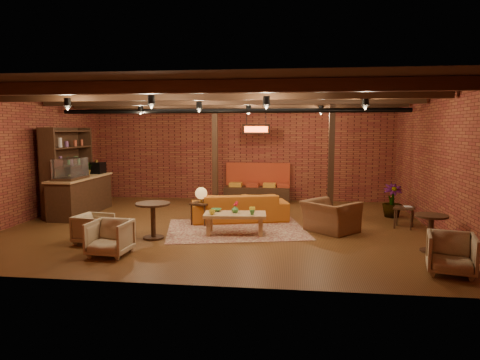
# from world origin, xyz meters

# --- Properties ---
(floor) EXTENTS (10.00, 10.00, 0.00)m
(floor) POSITION_xyz_m (0.00, 0.00, 0.00)
(floor) COLOR #442A11
(floor) RESTS_ON ground
(ceiling) EXTENTS (10.00, 8.00, 0.02)m
(ceiling) POSITION_xyz_m (0.00, 0.00, 3.20)
(ceiling) COLOR black
(ceiling) RESTS_ON wall_back
(wall_back) EXTENTS (10.00, 0.02, 3.20)m
(wall_back) POSITION_xyz_m (0.00, 4.00, 1.60)
(wall_back) COLOR maroon
(wall_back) RESTS_ON ground
(wall_front) EXTENTS (10.00, 0.02, 3.20)m
(wall_front) POSITION_xyz_m (0.00, -4.00, 1.60)
(wall_front) COLOR maroon
(wall_front) RESTS_ON ground
(wall_left) EXTENTS (0.02, 8.00, 3.20)m
(wall_left) POSITION_xyz_m (-5.00, 0.00, 1.60)
(wall_left) COLOR maroon
(wall_left) RESTS_ON ground
(wall_right) EXTENTS (0.02, 8.00, 3.20)m
(wall_right) POSITION_xyz_m (5.00, 0.00, 1.60)
(wall_right) COLOR maroon
(wall_right) RESTS_ON ground
(ceiling_beams) EXTENTS (9.80, 6.40, 0.22)m
(ceiling_beams) POSITION_xyz_m (0.00, 0.00, 3.08)
(ceiling_beams) COLOR black
(ceiling_beams) RESTS_ON ceiling
(ceiling_pipe) EXTENTS (9.60, 0.12, 0.12)m
(ceiling_pipe) POSITION_xyz_m (0.00, 1.60, 2.85)
(ceiling_pipe) COLOR black
(ceiling_pipe) RESTS_ON ceiling
(post_left) EXTENTS (0.16, 0.16, 3.20)m
(post_left) POSITION_xyz_m (-0.60, 2.60, 1.60)
(post_left) COLOR black
(post_left) RESTS_ON ground
(post_right) EXTENTS (0.16, 0.16, 3.20)m
(post_right) POSITION_xyz_m (2.80, 2.00, 1.60)
(post_right) COLOR black
(post_right) RESTS_ON ground
(service_counter) EXTENTS (0.80, 2.50, 1.60)m
(service_counter) POSITION_xyz_m (-4.10, 1.00, 0.80)
(service_counter) COLOR black
(service_counter) RESTS_ON ground
(plant_counter) EXTENTS (0.35, 0.39, 0.30)m
(plant_counter) POSITION_xyz_m (-4.00, 1.20, 1.22)
(plant_counter) COLOR #337F33
(plant_counter) RESTS_ON service_counter
(shelving_hutch) EXTENTS (0.52, 2.00, 2.40)m
(shelving_hutch) POSITION_xyz_m (-4.50, 1.10, 1.20)
(shelving_hutch) COLOR black
(shelving_hutch) RESTS_ON ground
(banquette) EXTENTS (2.10, 0.70, 1.00)m
(banquette) POSITION_xyz_m (0.60, 3.55, 0.50)
(banquette) COLOR #A4341B
(banquette) RESTS_ON ground
(service_sign) EXTENTS (0.86, 0.06, 0.30)m
(service_sign) POSITION_xyz_m (0.60, 3.10, 2.35)
(service_sign) COLOR #FF4819
(service_sign) RESTS_ON ceiling
(ceiling_spotlights) EXTENTS (6.40, 4.40, 0.28)m
(ceiling_spotlights) POSITION_xyz_m (0.00, 0.00, 2.86)
(ceiling_spotlights) COLOR black
(ceiling_spotlights) RESTS_ON ceiling
(rug) EXTENTS (3.66, 3.10, 0.01)m
(rug) POSITION_xyz_m (0.43, -0.31, 0.01)
(rug) COLOR maroon
(rug) RESTS_ON floor
(sofa) EXTENTS (2.61, 1.55, 0.71)m
(sofa) POSITION_xyz_m (0.39, 0.66, 0.36)
(sofa) COLOR #A35316
(sofa) RESTS_ON floor
(coffee_table) EXTENTS (1.44, 0.81, 0.73)m
(coffee_table) POSITION_xyz_m (0.45, -0.75, 0.42)
(coffee_table) COLOR #A97E4F
(coffee_table) RESTS_ON floor
(side_table_lamp) EXTENTS (0.54, 0.54, 0.93)m
(side_table_lamp) POSITION_xyz_m (-0.50, 0.11, 0.71)
(side_table_lamp) COLOR black
(side_table_lamp) RESTS_ON floor
(round_table_left) EXTENTS (0.75, 0.75, 0.78)m
(round_table_left) POSITION_xyz_m (-1.24, -1.37, 0.53)
(round_table_left) COLOR black
(round_table_left) RESTS_ON floor
(armchair_a) EXTENTS (0.70, 0.74, 0.67)m
(armchair_a) POSITION_xyz_m (-2.35, -1.88, 0.34)
(armchair_a) COLOR beige
(armchair_a) RESTS_ON floor
(armchair_b) EXTENTS (0.75, 0.71, 0.73)m
(armchair_b) POSITION_xyz_m (-1.65, -2.67, 0.37)
(armchair_b) COLOR beige
(armchair_b) RESTS_ON floor
(armchair_right) EXTENTS (1.30, 1.28, 0.97)m
(armchair_right) POSITION_xyz_m (2.62, -0.27, 0.48)
(armchair_right) COLOR brown
(armchair_right) RESTS_ON floor
(side_table_book) EXTENTS (0.58, 0.58, 0.53)m
(side_table_book) POSITION_xyz_m (4.40, 0.34, 0.47)
(side_table_book) COLOR black
(side_table_book) RESTS_ON floor
(round_table_right) EXTENTS (0.62, 0.62, 0.73)m
(round_table_right) POSITION_xyz_m (4.40, -1.67, 0.48)
(round_table_right) COLOR black
(round_table_right) RESTS_ON floor
(armchair_far) EXTENTS (0.86, 0.83, 0.74)m
(armchair_far) POSITION_xyz_m (4.33, -2.96, 0.37)
(armchair_far) COLOR beige
(armchair_far) RESTS_ON floor
(plant_tall) EXTENTS (1.51, 1.51, 2.68)m
(plant_tall) POSITION_xyz_m (4.40, 1.61, 1.34)
(plant_tall) COLOR #4C7F4C
(plant_tall) RESTS_ON floor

